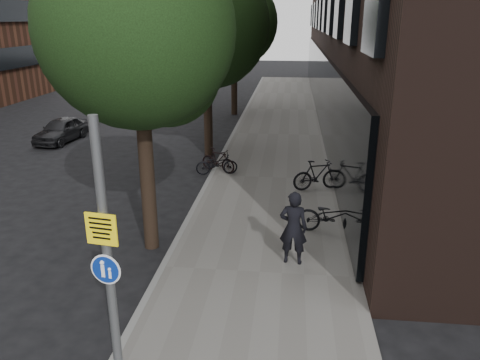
# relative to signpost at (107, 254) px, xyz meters

# --- Properties ---
(sidewalk) EXTENTS (4.50, 60.00, 0.12)m
(sidewalk) POSITION_rel_signpost_xyz_m (2.05, 10.05, -2.19)
(sidewalk) COLOR #64615C
(sidewalk) RESTS_ON ground
(curb_edge) EXTENTS (0.15, 60.00, 0.13)m
(curb_edge) POSITION_rel_signpost_xyz_m (-0.20, 10.05, -2.18)
(curb_edge) COLOR slate
(curb_edge) RESTS_ON ground
(street_tree_near) EXTENTS (4.40, 4.40, 7.50)m
(street_tree_near) POSITION_rel_signpost_xyz_m (-0.73, 4.70, 2.86)
(street_tree_near) COLOR black
(street_tree_near) RESTS_ON ground
(street_tree_mid) EXTENTS (5.00, 5.00, 7.80)m
(street_tree_mid) POSITION_rel_signpost_xyz_m (-0.73, 13.20, 2.86)
(street_tree_mid) COLOR black
(street_tree_mid) RESTS_ON ground
(street_tree_far) EXTENTS (5.00, 5.00, 7.80)m
(street_tree_far) POSITION_rel_signpost_xyz_m (-0.73, 22.20, 2.86)
(street_tree_far) COLOR black
(street_tree_far) RESTS_ON ground
(signpost) EXTENTS (0.49, 0.14, 4.21)m
(signpost) POSITION_rel_signpost_xyz_m (0.00, 0.00, 0.00)
(signpost) COLOR #595B5E
(signpost) RESTS_ON sidewalk
(pedestrian) EXTENTS (0.69, 0.49, 1.77)m
(pedestrian) POSITION_rel_signpost_xyz_m (2.77, 3.92, -1.24)
(pedestrian) COLOR black
(pedestrian) RESTS_ON sidewalk
(parked_bike_facade_near) EXTENTS (1.91, 0.86, 0.97)m
(parked_bike_facade_near) POSITION_rel_signpost_xyz_m (3.80, 5.63, -1.64)
(parked_bike_facade_near) COLOR black
(parked_bike_facade_near) RESTS_ON sidewalk
(parked_bike_facade_far) EXTENTS (1.76, 1.02, 1.02)m
(parked_bike_facade_far) POSITION_rel_signpost_xyz_m (3.58, 8.96, -1.62)
(parked_bike_facade_far) COLOR black
(parked_bike_facade_far) RESTS_ON sidewalk
(parked_bike_curb_near) EXTENTS (1.60, 0.87, 0.80)m
(parked_bike_curb_near) POSITION_rel_signpost_xyz_m (0.00, 10.17, -1.73)
(parked_bike_curb_near) COLOR black
(parked_bike_curb_near) RESTS_ON sidewalk
(parked_bike_curb_far) EXTENTS (1.50, 1.04, 0.88)m
(parked_bike_curb_far) POSITION_rel_signpost_xyz_m (-0.00, 10.49, -1.69)
(parked_bike_curb_far) COLOR black
(parked_bike_curb_far) RESTS_ON sidewalk
(parked_car_near) EXTENTS (1.65, 3.42, 1.12)m
(parked_car_near) POSITION_rel_signpost_xyz_m (-8.11, 14.60, -1.69)
(parked_car_near) COLOR black
(parked_car_near) RESTS_ON ground
(parked_car_mid) EXTENTS (1.35, 3.53, 1.15)m
(parked_car_mid) POSITION_rel_signpost_xyz_m (-7.50, 23.48, -1.67)
(parked_car_mid) COLOR #4F161B
(parked_car_mid) RESTS_ON ground
(parked_car_far) EXTENTS (1.82, 3.89, 1.10)m
(parked_car_far) POSITION_rel_signpost_xyz_m (-7.21, 28.09, -1.70)
(parked_car_far) COLOR #1C2032
(parked_car_far) RESTS_ON ground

